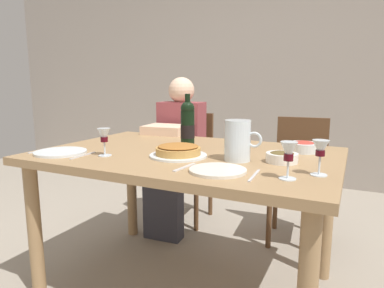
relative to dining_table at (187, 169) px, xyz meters
The scene contains 21 objects.
ground_plane 0.67m from the dining_table, ahead, with size 8.00×8.00×0.00m, color gray.
back_wall 2.49m from the dining_table, 90.00° to the left, with size 8.00×0.10×2.80m, color #A3998E.
dining_table is the anchor object (origin of this frame).
wine_bottle 0.25m from the dining_table, 115.84° to the left, with size 0.08×0.08×0.30m.
water_pitcher 0.35m from the dining_table, 14.79° to the right, with size 0.17×0.12×0.19m.
baked_tart 0.17m from the dining_table, 85.64° to the right, with size 0.28×0.28×0.06m.
salad_bowl 0.62m from the dining_table, 26.39° to the left, with size 0.16×0.16×0.06m.
olive_bowl 0.50m from the dining_table, ahead, with size 0.14×0.14×0.05m.
wine_glass_left_diner 0.71m from the dining_table, 15.74° to the right, with size 0.06×0.06×0.14m.
wine_glass_right_diner 0.37m from the dining_table, 44.00° to the left, with size 0.07×0.07×0.15m.
wine_glass_centre 0.46m from the dining_table, 140.82° to the right, with size 0.06×0.06×0.14m.
wine_glass_spare 0.66m from the dining_table, 27.54° to the right, with size 0.06×0.06×0.14m.
dinner_plate_left_setting 0.65m from the dining_table, 151.27° to the right, with size 0.26×0.26×0.01m, color silver.
dinner_plate_right_setting 0.43m from the dining_table, 46.47° to the right, with size 0.23×0.23×0.01m, color silver.
fork_left_setting 0.77m from the dining_table, 156.05° to the right, with size 0.16×0.01×0.01m, color silver.
knife_left_setting 0.53m from the dining_table, 143.31° to the right, with size 0.18×0.01×0.01m, color silver.
knife_right_setting 0.54m from the dining_table, 34.76° to the right, with size 0.18×0.01×0.01m, color silver.
spoon_right_setting 0.35m from the dining_table, 65.34° to the right, with size 0.16×0.01×0.01m, color silver.
chair_left 1.04m from the dining_table, 116.38° to the left, with size 0.43×0.43×0.87m.
diner_left 0.82m from the dining_table, 122.87° to the left, with size 0.36×0.52×1.16m.
chair_right 1.03m from the dining_table, 64.04° to the left, with size 0.43×0.43×0.87m.
Camera 1 is at (0.78, -1.54, 1.11)m, focal length 31.79 mm.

